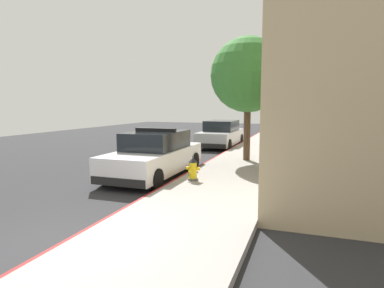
{
  "coord_description": "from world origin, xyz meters",
  "views": [
    {
      "loc": [
        3.78,
        -4.48,
        2.47
      ],
      "look_at": [
        -0.33,
        7.21,
        1.0
      ],
      "focal_mm": 30.67,
      "sensor_mm": 36.0,
      "label": 1
    }
  ],
  "objects_px": {
    "parked_car_silver_ahead": "(221,134)",
    "fire_hydrant": "(193,169)",
    "police_cruiser": "(155,155)",
    "street_tree": "(248,75)"
  },
  "relations": [
    {
      "from": "police_cruiser",
      "to": "fire_hydrant",
      "type": "relative_size",
      "value": 6.37
    },
    {
      "from": "parked_car_silver_ahead",
      "to": "fire_hydrant",
      "type": "distance_m",
      "value": 9.8
    },
    {
      "from": "police_cruiser",
      "to": "fire_hydrant",
      "type": "xyz_separation_m",
      "value": [
        1.7,
        -0.87,
        -0.23
      ]
    },
    {
      "from": "police_cruiser",
      "to": "street_tree",
      "type": "xyz_separation_m",
      "value": [
        2.59,
        3.45,
        2.95
      ]
    },
    {
      "from": "police_cruiser",
      "to": "fire_hydrant",
      "type": "height_order",
      "value": "police_cruiser"
    },
    {
      "from": "police_cruiser",
      "to": "street_tree",
      "type": "height_order",
      "value": "street_tree"
    },
    {
      "from": "street_tree",
      "to": "fire_hydrant",
      "type": "bearing_deg",
      "value": -101.7
    },
    {
      "from": "parked_car_silver_ahead",
      "to": "fire_hydrant",
      "type": "height_order",
      "value": "parked_car_silver_ahead"
    },
    {
      "from": "fire_hydrant",
      "to": "street_tree",
      "type": "height_order",
      "value": "street_tree"
    },
    {
      "from": "fire_hydrant",
      "to": "police_cruiser",
      "type": "bearing_deg",
      "value": 152.91
    }
  ]
}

